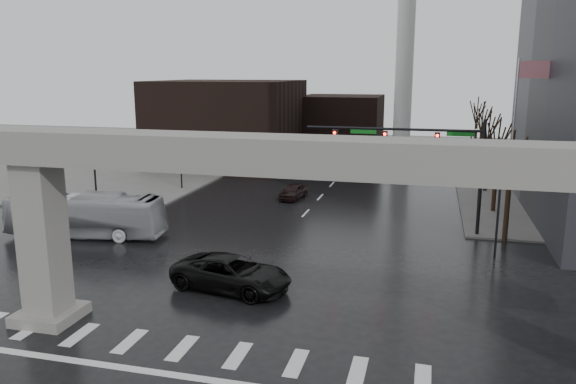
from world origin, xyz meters
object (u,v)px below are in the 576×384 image
Objects in this scene: signal_mast_arm at (424,150)px; far_car at (293,191)px; city_bus at (86,215)px; pickup_truck at (232,273)px.

signal_mast_arm is 3.09× the size of far_car.
city_bus reaches higher than far_car.
pickup_truck is 21.34m from far_car.
signal_mast_arm is at bearing -79.78° from city_bus.
pickup_truck is at bearing -123.61° from city_bus.
pickup_truck is 1.61× the size of far_car.
signal_mast_arm is 23.54m from city_bus.
city_bus reaches higher than pickup_truck.
far_car is (-11.17, 7.95, -5.16)m from signal_mast_arm.
signal_mast_arm is 14.65m from far_car.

